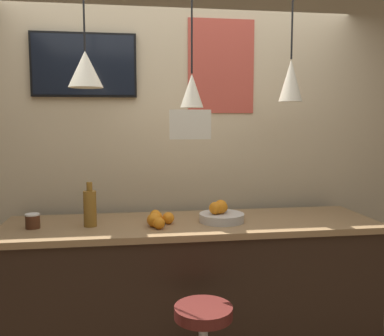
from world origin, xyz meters
name	(u,v)px	position (x,y,z in m)	size (l,w,h in m)	color
back_wall	(183,155)	(0.00, 1.17, 1.45)	(8.00, 0.06, 2.90)	beige
service_counter	(192,299)	(0.00, 0.73, 0.53)	(2.41, 0.67, 1.05)	black
fruit_bowl	(221,214)	(0.19, 0.69, 1.10)	(0.29, 0.29, 0.14)	beige
orange_pile	(157,219)	(-0.23, 0.67, 1.09)	(0.18, 0.31, 0.09)	orange
juice_bottle	(90,208)	(-0.64, 0.69, 1.17)	(0.08, 0.08, 0.28)	olive
spread_jar	(33,221)	(-0.98, 0.69, 1.10)	(0.09, 0.09, 0.09)	#562D19
pendant_lamp_left	(85,68)	(-0.65, 0.73, 2.02)	(0.21, 0.21, 0.90)	black
pendant_lamp_middle	(192,89)	(0.00, 0.73, 1.90)	(0.15, 0.15, 1.02)	black
pendant_lamp_right	(291,80)	(0.65, 0.73, 1.97)	(0.15, 0.15, 0.97)	black
mounted_tv	(84,65)	(-0.69, 1.12, 2.09)	(0.72, 0.04, 0.44)	black
hanging_menu_board	(190,124)	(-0.05, 0.47, 1.68)	(0.24, 0.01, 0.17)	white
wall_poster	(221,66)	(0.28, 1.14, 2.10)	(0.49, 0.01, 0.67)	#C64C3D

